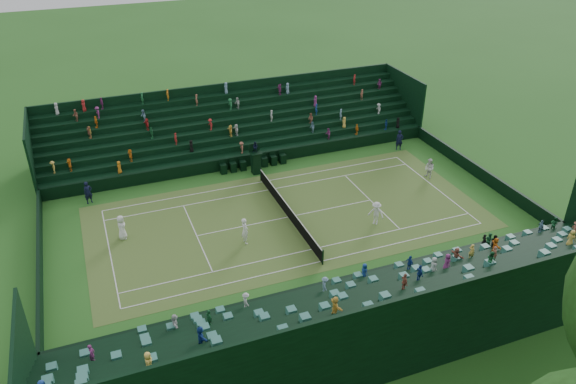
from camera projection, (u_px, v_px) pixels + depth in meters
name	position (u px, v px, depth m)	size (l,w,h in m)	color
ground	(288.00, 217.00, 38.63)	(160.00, 160.00, 0.00)	#2A641F
court_surface	(288.00, 217.00, 38.63)	(12.97, 26.77, 0.01)	#317426
perimeter_wall_north	(479.00, 172.00, 43.39)	(17.17, 0.20, 1.00)	black
perimeter_wall_south	(40.00, 261.00, 33.38)	(17.17, 0.20, 1.00)	black
perimeter_wall_east	(343.00, 284.00, 31.50)	(0.20, 31.77, 1.00)	black
perimeter_wall_west	(250.00, 160.00, 45.27)	(0.20, 31.77, 1.00)	black
north_grandstand	(381.00, 318.00, 27.59)	(6.60, 32.00, 4.90)	black
south_grandstand	(235.00, 129.00, 48.15)	(6.60, 32.00, 4.90)	black
tennis_net	(288.00, 211.00, 38.37)	(11.67, 0.10, 1.06)	black
umpire_chair	(256.00, 160.00, 43.84)	(0.86, 0.86, 2.69)	black
courtside_chairs	(253.00, 163.00, 44.95)	(0.52, 5.49, 1.12)	black
player_near_west	(122.00, 227.00, 35.97)	(0.82, 0.54, 1.69)	white
player_near_east	(245.00, 231.00, 35.51)	(0.66, 0.43, 1.82)	white
player_far_west	(429.00, 169.00, 43.30)	(0.78, 0.61, 1.60)	white
player_far_east	(376.00, 213.00, 37.51)	(1.08, 0.62, 1.67)	white
line_judge_north	(399.00, 140.00, 47.79)	(0.64, 0.42, 1.74)	black
line_judge_south	(88.00, 193.00, 39.94)	(0.61, 0.40, 1.67)	black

